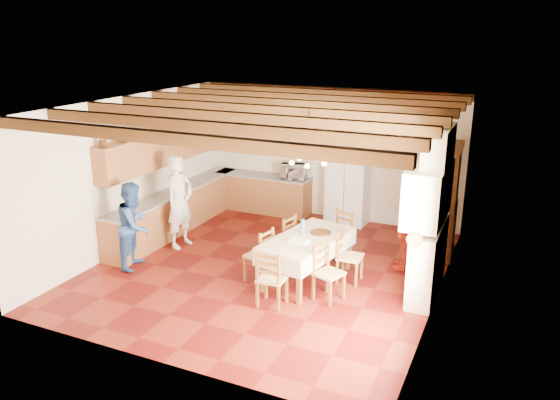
# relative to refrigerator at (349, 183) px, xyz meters

# --- Properties ---
(floor) EXTENTS (6.00, 6.50, 0.02)m
(floor) POSITION_rel_refrigerator_xyz_m (-0.55, -3.07, -0.91)
(floor) COLOR #4F0D0A
(floor) RESTS_ON ground
(ceiling) EXTENTS (6.00, 6.50, 0.02)m
(ceiling) POSITION_rel_refrigerator_xyz_m (-0.55, -3.07, 2.11)
(ceiling) COLOR white
(ceiling) RESTS_ON ground
(wall_back) EXTENTS (6.00, 0.02, 3.00)m
(wall_back) POSITION_rel_refrigerator_xyz_m (-0.55, 0.19, 0.60)
(wall_back) COLOR beige
(wall_back) RESTS_ON ground
(wall_front) EXTENTS (6.00, 0.02, 3.00)m
(wall_front) POSITION_rel_refrigerator_xyz_m (-0.55, -6.33, 0.60)
(wall_front) COLOR beige
(wall_front) RESTS_ON ground
(wall_left) EXTENTS (0.02, 6.50, 3.00)m
(wall_left) POSITION_rel_refrigerator_xyz_m (-3.56, -3.07, 0.60)
(wall_left) COLOR beige
(wall_left) RESTS_ON ground
(wall_right) EXTENTS (0.02, 6.50, 3.00)m
(wall_right) POSITION_rel_refrigerator_xyz_m (2.46, -3.07, 0.60)
(wall_right) COLOR beige
(wall_right) RESTS_ON ground
(ceiling_beams) EXTENTS (6.00, 6.30, 0.16)m
(ceiling_beams) POSITION_rel_refrigerator_xyz_m (-0.55, -3.07, 2.01)
(ceiling_beams) COLOR #392211
(ceiling_beams) RESTS_ON ground
(lower_cabinets_left) EXTENTS (0.60, 4.30, 0.86)m
(lower_cabinets_left) POSITION_rel_refrigerator_xyz_m (-3.25, -2.02, -0.47)
(lower_cabinets_left) COLOR brown
(lower_cabinets_left) RESTS_ON ground
(lower_cabinets_back) EXTENTS (2.30, 0.60, 0.86)m
(lower_cabinets_back) POSITION_rel_refrigerator_xyz_m (-2.10, -0.12, -0.47)
(lower_cabinets_back) COLOR brown
(lower_cabinets_back) RESTS_ON ground
(countertop_left) EXTENTS (0.62, 4.30, 0.04)m
(countertop_left) POSITION_rel_refrigerator_xyz_m (-3.25, -2.02, -0.02)
(countertop_left) COLOR gray
(countertop_left) RESTS_ON lower_cabinets_left
(countertop_back) EXTENTS (2.34, 0.62, 0.04)m
(countertop_back) POSITION_rel_refrigerator_xyz_m (-2.10, -0.12, -0.02)
(countertop_back) COLOR gray
(countertop_back) RESTS_ON lower_cabinets_back
(backsplash_left) EXTENTS (0.03, 4.30, 0.60)m
(backsplash_left) POSITION_rel_refrigerator_xyz_m (-3.54, -2.02, 0.30)
(backsplash_left) COLOR #EDE4CB
(backsplash_left) RESTS_ON ground
(backsplash_back) EXTENTS (2.30, 0.03, 0.60)m
(backsplash_back) POSITION_rel_refrigerator_xyz_m (-2.10, 0.16, 0.30)
(backsplash_back) COLOR #EDE4CB
(backsplash_back) RESTS_ON ground
(upper_cabinets) EXTENTS (0.35, 4.20, 0.70)m
(upper_cabinets) POSITION_rel_refrigerator_xyz_m (-3.38, -2.02, 0.95)
(upper_cabinets) COLOR brown
(upper_cabinets) RESTS_ON ground
(fireplace) EXTENTS (0.56, 1.60, 2.80)m
(fireplace) POSITION_rel_refrigerator_xyz_m (2.17, -2.87, 0.50)
(fireplace) COLOR beige
(fireplace) RESTS_ON ground
(wall_picture) EXTENTS (0.34, 0.03, 0.42)m
(wall_picture) POSITION_rel_refrigerator_xyz_m (1.00, 0.16, 0.95)
(wall_picture) COLOR black
(wall_picture) RESTS_ON ground
(refrigerator) EXTENTS (0.93, 0.78, 1.80)m
(refrigerator) POSITION_rel_refrigerator_xyz_m (0.00, 0.00, 0.00)
(refrigerator) COLOR white
(refrigerator) RESTS_ON floor
(hutch) EXTENTS (0.58, 1.22, 2.15)m
(hutch) POSITION_rel_refrigerator_xyz_m (2.20, -0.97, 0.18)
(hutch) COLOR #331A0C
(hutch) RESTS_ON floor
(dining_table) EXTENTS (1.25, 1.97, 0.80)m
(dining_table) POSITION_rel_refrigerator_xyz_m (0.26, -3.22, -0.18)
(dining_table) COLOR #F0E8CD
(dining_table) RESTS_ON floor
(chandelier) EXTENTS (0.47, 0.47, 0.03)m
(chandelier) POSITION_rel_refrigerator_xyz_m (0.26, -3.22, 1.35)
(chandelier) COLOR black
(chandelier) RESTS_ON ground
(chair_left_near) EXTENTS (0.47, 0.49, 0.96)m
(chair_left_near) POSITION_rel_refrigerator_xyz_m (-0.51, -3.54, -0.42)
(chair_left_near) COLOR brown
(chair_left_near) RESTS_ON floor
(chair_left_far) EXTENTS (0.47, 0.49, 0.96)m
(chair_left_far) POSITION_rel_refrigerator_xyz_m (-0.43, -2.74, -0.42)
(chair_left_far) COLOR brown
(chair_left_far) RESTS_ON floor
(chair_right_near) EXTENTS (0.51, 0.53, 0.96)m
(chair_right_near) POSITION_rel_refrigerator_xyz_m (0.86, -3.74, -0.42)
(chair_right_near) COLOR brown
(chair_right_near) RESTS_ON floor
(chair_right_far) EXTENTS (0.41, 0.43, 0.96)m
(chair_right_far) POSITION_rel_refrigerator_xyz_m (0.96, -2.96, -0.42)
(chair_right_far) COLOR brown
(chair_right_far) RESTS_ON floor
(chair_end_near) EXTENTS (0.43, 0.41, 0.96)m
(chair_end_near) POSITION_rel_refrigerator_xyz_m (0.10, -4.29, -0.42)
(chair_end_near) COLOR brown
(chair_end_near) RESTS_ON floor
(chair_end_far) EXTENTS (0.54, 0.53, 0.96)m
(chair_end_far) POSITION_rel_refrigerator_xyz_m (0.48, -2.17, -0.42)
(chair_end_far) COLOR brown
(chair_end_far) RESTS_ON floor
(person_man) EXTENTS (0.51, 0.72, 1.88)m
(person_man) POSITION_rel_refrigerator_xyz_m (-2.63, -2.79, 0.04)
(person_man) COLOR silver
(person_man) RESTS_ON floor
(person_woman_blue) EXTENTS (0.78, 0.91, 1.61)m
(person_woman_blue) POSITION_rel_refrigerator_xyz_m (-2.82, -3.96, -0.09)
(person_woman_blue) COLOR #2C4E90
(person_woman_blue) RESTS_ON floor
(person_woman_red) EXTENTS (0.41, 0.90, 1.50)m
(person_woman_red) POSITION_rel_refrigerator_xyz_m (1.71, -2.02, -0.15)
(person_woman_red) COLOR #A82111
(person_woman_red) RESTS_ON floor
(microwave) EXTENTS (0.69, 0.56, 0.33)m
(microwave) POSITION_rel_refrigerator_xyz_m (-1.30, -0.12, 0.17)
(microwave) COLOR silver
(microwave) RESTS_ON countertop_back
(fridge_vase) EXTENTS (0.28, 0.28, 0.28)m
(fridge_vase) POSITION_rel_refrigerator_xyz_m (-0.12, 0.00, 1.04)
(fridge_vase) COLOR #331A0C
(fridge_vase) RESTS_ON refrigerator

